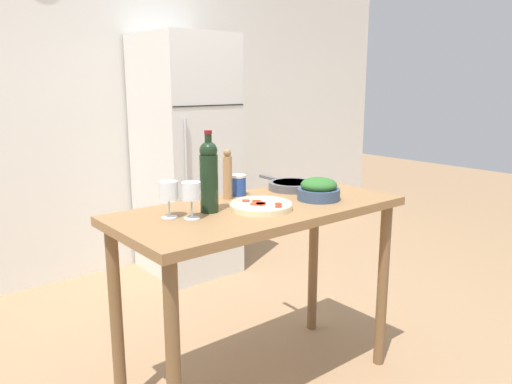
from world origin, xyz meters
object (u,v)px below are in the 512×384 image
refrigerator (185,156)px  wine_glass_far (169,191)px  pepper_mill (227,175)px  wine_glass_near (191,193)px  salt_canister (238,185)px  wine_bottle (209,175)px  salad_bowl (319,190)px  homemade_pizza (261,206)px  cast_iron_skillet (292,185)px

refrigerator → wine_glass_far: size_ratio=11.70×
pepper_mill → wine_glass_near: bearing=-148.7°
wine_glass_far → salt_canister: wine_glass_far is taller
wine_bottle → wine_glass_near: (-0.12, -0.05, -0.06)m
wine_bottle → salt_canister: (0.30, 0.18, -0.11)m
wine_glass_far → salad_bowl: size_ratio=0.76×
wine_glass_near → salad_bowl: (0.67, -0.09, -0.06)m
salad_bowl → homemade_pizza: bearing=175.3°
wine_glass_far → salad_bowl: wine_glass_far is taller
homemade_pizza → wine_glass_far: bearing=160.7°
wine_bottle → salad_bowl: 0.58m
wine_glass_near → pepper_mill: (0.33, 0.20, 0.01)m
refrigerator → wine_glass_far: refrigerator is taller
salt_canister → cast_iron_skillet: bearing=-12.3°
wine_bottle → wine_glass_near: size_ratio=2.29×
wine_glass_far → refrigerator: bearing=56.7°
wine_glass_near → homemade_pizza: (0.32, -0.06, -0.09)m
wine_glass_far → salad_bowl: (0.73, -0.16, -0.06)m
wine_bottle → homemade_pizza: size_ratio=1.27×
wine_glass_far → salad_bowl: bearing=-12.7°
wine_glass_near → pepper_mill: bearing=31.3°
wine_bottle → pepper_mill: size_ratio=1.46×
wine_glass_near → refrigerator: bearing=59.6°
wine_glass_near → salad_bowl: size_ratio=0.76×
refrigerator → salt_canister: refrigerator is taller
homemade_pizza → cast_iron_skillet: 0.46m
wine_bottle → cast_iron_skillet: 0.63m
wine_bottle → pepper_mill: bearing=36.2°
salad_bowl → pepper_mill: bearing=138.9°
wine_glass_far → homemade_pizza: size_ratio=0.56×
wine_glass_near → wine_bottle: bearing=21.4°
wine_bottle → wine_glass_far: 0.20m
pepper_mill → wine_bottle: bearing=-143.8°
homemade_pizza → cast_iron_skillet: bearing=29.5°
salad_bowl → homemade_pizza: salad_bowl is taller
refrigerator → salt_canister: bearing=-110.8°
salad_bowl → homemade_pizza: 0.34m
wine_glass_near → cast_iron_skillet: wine_glass_near is taller
wine_glass_near → cast_iron_skillet: size_ratio=0.39×
salad_bowl → homemade_pizza: size_ratio=0.74×
wine_bottle → wine_glass_far: size_ratio=2.29×
wine_glass_near → pepper_mill: 0.39m
salt_canister → cast_iron_skillet: size_ratio=0.26×
refrigerator → wine_glass_near: 1.87m
pepper_mill → cast_iron_skillet: size_ratio=0.61×
refrigerator → pepper_mill: bearing=-113.5°
salad_bowl → salt_canister: 0.41m
wine_glass_far → salt_canister: bearing=18.0°
wine_glass_near → salad_bowl: bearing=-7.8°
pepper_mill → cast_iron_skillet: pepper_mill is taller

